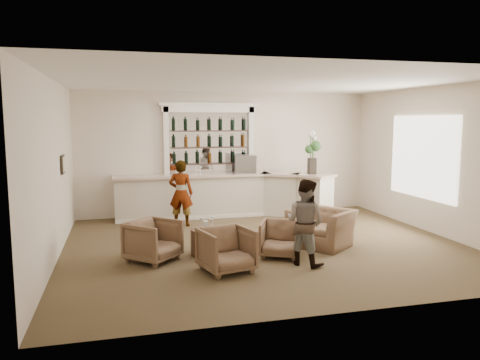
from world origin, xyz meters
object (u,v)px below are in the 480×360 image
(armchair_right, at_px, (281,239))
(armchair_far, at_px, (321,228))
(cocktail_table, at_px, (208,241))
(guest, at_px, (305,222))
(espresso_machine, at_px, (245,164))
(flower_vase, at_px, (312,150))
(sommelier, at_px, (181,193))
(armchair_left, at_px, (153,241))
(armchair_center, at_px, (227,250))
(bar_counter, at_px, (225,195))

(armchair_right, distance_m, armchair_far, 1.18)
(cocktail_table, height_order, guest, guest)
(espresso_machine, xyz_separation_m, flower_vase, (1.65, -0.60, 0.38))
(sommelier, xyz_separation_m, armchair_left, (-0.86, -2.72, -0.43))
(armchair_right, relative_size, espresso_machine, 1.35)
(sommelier, relative_size, guest, 1.05)
(armchair_center, relative_size, flower_vase, 0.74)
(espresso_machine, bearing_deg, armchair_center, -98.07)
(cocktail_table, xyz_separation_m, armchair_center, (0.11, -1.10, 0.13))
(sommelier, distance_m, guest, 3.99)
(guest, relative_size, armchair_far, 1.32)
(bar_counter, height_order, flower_vase, flower_vase)
(armchair_center, height_order, armchair_right, armchair_center)
(cocktail_table, xyz_separation_m, espresso_machine, (1.64, 3.39, 1.13))
(bar_counter, xyz_separation_m, sommelier, (-1.27, -0.79, 0.23))
(guest, bearing_deg, espresso_machine, -39.56)
(armchair_center, distance_m, flower_vase, 5.21)
(armchair_center, bearing_deg, guest, -12.58)
(bar_counter, bearing_deg, armchair_center, -102.37)
(armchair_left, height_order, armchair_far, armchair_left)
(armchair_right, xyz_separation_m, armchair_far, (1.06, 0.51, 0.04))
(armchair_left, xyz_separation_m, armchair_right, (2.33, -0.31, -0.04))
(armchair_left, distance_m, armchair_far, 3.40)
(armchair_center, xyz_separation_m, flower_vase, (3.18, 3.88, 1.39))
(armchair_left, bearing_deg, flower_vase, -12.13)
(armchair_far, distance_m, flower_vase, 3.23)
(sommelier, bearing_deg, armchair_center, 114.17)
(armchair_left, xyz_separation_m, armchair_far, (3.39, 0.20, -0.00))
(sommelier, xyz_separation_m, espresso_machine, (1.83, 0.84, 0.58))
(bar_counter, distance_m, flower_vase, 2.57)
(bar_counter, height_order, armchair_right, bar_counter)
(bar_counter, relative_size, sommelier, 3.57)
(armchair_right, height_order, flower_vase, flower_vase)
(guest, bearing_deg, armchair_far, -74.98)
(armchair_right, relative_size, armchair_far, 0.65)
(armchair_left, bearing_deg, bar_counter, 12.31)
(guest, relative_size, espresso_machine, 2.76)
(armchair_left, bearing_deg, espresso_machine, 6.53)
(cocktail_table, height_order, flower_vase, flower_vase)
(cocktail_table, xyz_separation_m, armchair_right, (1.29, -0.48, 0.09))
(armchair_right, bearing_deg, flower_vase, 84.45)
(armchair_right, bearing_deg, bar_counter, 118.98)
(sommelier, xyz_separation_m, flower_vase, (3.48, 0.24, 0.96))
(armchair_far, height_order, espresso_machine, espresso_machine)
(armchair_center, distance_m, espresso_machine, 4.85)
(armchair_center, relative_size, armchair_right, 1.11)
(sommelier, height_order, guest, sommelier)
(espresso_machine, relative_size, flower_vase, 0.50)
(bar_counter, height_order, armchair_far, bar_counter)
(armchair_center, distance_m, armchair_far, 2.50)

